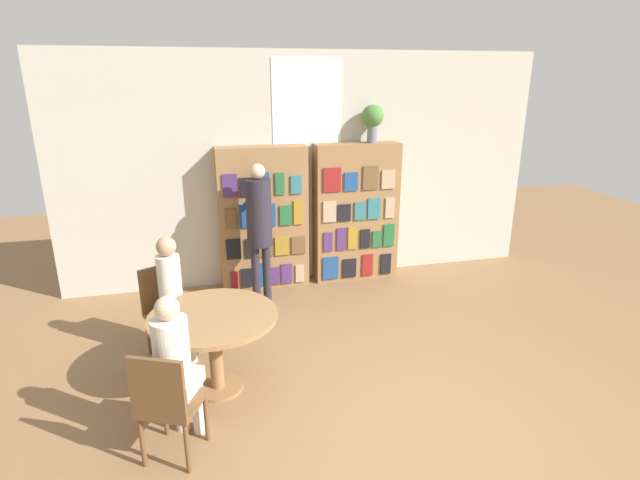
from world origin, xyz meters
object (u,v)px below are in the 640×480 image
bookshelf_left (263,219)px  librarian_standing (259,220)px  chair_near_camera (167,401)px  seated_reader_right (176,362)px  bookshelf_right (356,213)px  chair_left_side (166,306)px  seated_reader_left (173,293)px  flower_vase (373,118)px  reading_table (214,329)px

bookshelf_left → librarian_standing: size_ratio=1.07×
chair_near_camera → seated_reader_right: 0.27m
bookshelf_right → chair_left_side: (-2.45, -1.47, -0.42)m
chair_near_camera → seated_reader_left: seated_reader_left is taller
flower_vase → seated_reader_right: 4.10m
bookshelf_left → reading_table: bearing=-108.5°
bookshelf_right → chair_near_camera: size_ratio=2.05×
seated_reader_right → bookshelf_left: bearing=94.6°
flower_vase → chair_left_side: flower_vase is taller
reading_table → chair_near_camera: chair_near_camera is taller
reading_table → librarian_standing: bearing=70.0°
chair_left_side → chair_near_camera: bearing=63.0°
seated_reader_left → seated_reader_right: 1.26m
chair_left_side → seated_reader_right: bearing=66.3°
flower_vase → reading_table: 3.52m
seated_reader_left → seated_reader_right: size_ratio=1.01×
bookshelf_right → flower_vase: flower_vase is taller
bookshelf_left → chair_left_side: 1.94m
bookshelf_right → chair_near_camera: 3.90m
chair_near_camera → chair_left_side: 1.59m
flower_vase → seated_reader_left: bearing=-147.3°
chair_left_side → librarian_standing: 1.55m
chair_left_side → librarian_standing: librarian_standing is taller
seated_reader_right → reading_table: bearing=90.0°
reading_table → librarian_standing: (0.64, 1.75, 0.45)m
chair_left_side → bookshelf_left: bearing=-158.5°
reading_table → seated_reader_right: size_ratio=0.89×
bookshelf_right → chair_near_camera: bearing=-127.8°
bookshelf_left → chair_near_camera: bearing=-110.1°
seated_reader_left → librarian_standing: (0.99, 1.14, 0.35)m
bookshelf_right → librarian_standing: 1.47m
bookshelf_left → chair_near_camera: (-1.12, -3.06, -0.42)m
bookshelf_right → seated_reader_right: (-2.30, -2.90, -0.22)m
seated_reader_right → librarian_standing: 2.60m
bookshelf_left → chair_left_side: bearing=-128.9°
chair_near_camera → librarian_standing: (1.01, 2.56, 0.55)m
reading_table → librarian_standing: size_ratio=0.64×
bookshelf_left → chair_left_side: (-1.19, -1.48, -0.42)m
chair_left_side → librarian_standing: (1.08, 0.97, 0.55)m
flower_vase → seated_reader_left: (-2.56, -1.64, -1.46)m
bookshelf_right → chair_near_camera: (-2.38, -3.06, -0.42)m
seated_reader_right → flower_vase: bearing=73.7°
bookshelf_right → reading_table: size_ratio=1.67×
bookshelf_right → seated_reader_left: 2.88m
reading_table → chair_near_camera: 0.90m
bookshelf_right → seated_reader_left: (-2.36, -1.64, -0.22)m
bookshelf_left → chair_near_camera: bookshelf_left is taller
seated_reader_left → librarian_standing: 1.55m
reading_table → chair_near_camera: bearing=-114.5°
seated_reader_left → seated_reader_right: seated_reader_left is taller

